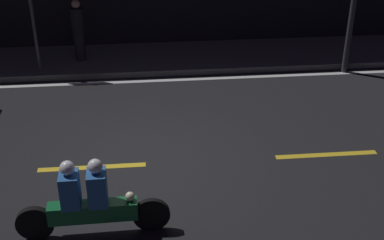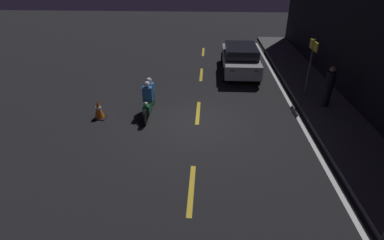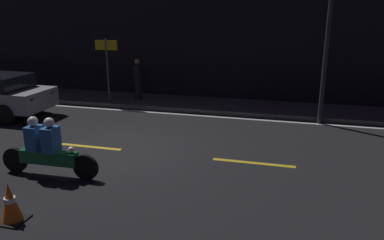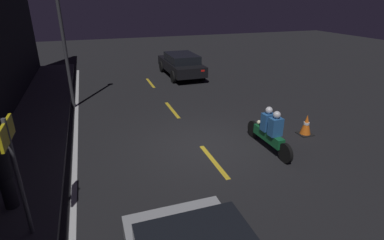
{
  "view_description": "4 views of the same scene",
  "coord_description": "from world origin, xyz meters",
  "px_view_note": "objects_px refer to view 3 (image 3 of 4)",
  "views": [
    {
      "loc": [
        0.04,
        -8.49,
        5.54
      ],
      "look_at": [
        0.86,
        -0.22,
        1.03
      ],
      "focal_mm": 50.0,
      "sensor_mm": 36.0,
      "label": 1
    },
    {
      "loc": [
        9.53,
        0.36,
        5.24
      ],
      "look_at": [
        1.2,
        -0.11,
        0.82
      ],
      "focal_mm": 28.0,
      "sensor_mm": 36.0,
      "label": 2
    },
    {
      "loc": [
        4.21,
        -8.53,
        3.55
      ],
      "look_at": [
        1.82,
        0.5,
        0.82
      ],
      "focal_mm": 35.0,
      "sensor_mm": 36.0,
      "label": 3
    },
    {
      "loc": [
        -7.94,
        3.07,
        4.42
      ],
      "look_at": [
        0.52,
        0.14,
        0.72
      ],
      "focal_mm": 28.0,
      "sensor_mm": 36.0,
      "label": 4
    }
  ],
  "objects_px": {
    "motorcycle": "(46,149)",
    "shop_sign": "(107,57)",
    "pedestrian": "(138,79)",
    "street_lamp": "(329,22)",
    "traffic_cone_near": "(10,203)"
  },
  "relations": [
    {
      "from": "traffic_cone_near",
      "to": "pedestrian",
      "type": "bearing_deg",
      "value": 98.21
    },
    {
      "from": "pedestrian",
      "to": "street_lamp",
      "type": "bearing_deg",
      "value": -9.42
    },
    {
      "from": "motorcycle",
      "to": "street_lamp",
      "type": "height_order",
      "value": "street_lamp"
    },
    {
      "from": "shop_sign",
      "to": "pedestrian",
      "type": "bearing_deg",
      "value": 27.3
    },
    {
      "from": "motorcycle",
      "to": "traffic_cone_near",
      "type": "distance_m",
      "value": 1.92
    },
    {
      "from": "shop_sign",
      "to": "street_lamp",
      "type": "bearing_deg",
      "value": -4.48
    },
    {
      "from": "motorcycle",
      "to": "street_lamp",
      "type": "distance_m",
      "value": 8.83
    },
    {
      "from": "street_lamp",
      "to": "motorcycle",
      "type": "bearing_deg",
      "value": -136.56
    },
    {
      "from": "motorcycle",
      "to": "pedestrian",
      "type": "bearing_deg",
      "value": 94.74
    },
    {
      "from": "motorcycle",
      "to": "shop_sign",
      "type": "distance_m",
      "value": 6.75
    },
    {
      "from": "motorcycle",
      "to": "shop_sign",
      "type": "bearing_deg",
      "value": 103.87
    },
    {
      "from": "pedestrian",
      "to": "shop_sign",
      "type": "height_order",
      "value": "shop_sign"
    },
    {
      "from": "pedestrian",
      "to": "traffic_cone_near",
      "type": "bearing_deg",
      "value": -81.79
    },
    {
      "from": "traffic_cone_near",
      "to": "pedestrian",
      "type": "height_order",
      "value": "pedestrian"
    },
    {
      "from": "pedestrian",
      "to": "shop_sign",
      "type": "bearing_deg",
      "value": -152.7
    }
  ]
}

